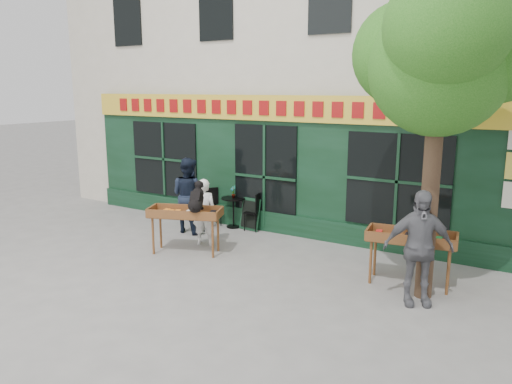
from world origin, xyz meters
TOP-DOWN VIEW (x-y plane):
  - ground at (0.00, 0.00)m, footprint 80.00×80.00m
  - building at (0.00, 5.97)m, footprint 14.00×7.26m
  - street_tree at (4.34, 0.36)m, footprint 3.05×2.90m
  - book_cart_center at (-0.58, -0.01)m, footprint 1.62×1.12m
  - dog at (-0.23, -0.06)m, footprint 0.53×0.68m
  - woman at (-0.58, 0.64)m, footprint 0.64×0.54m
  - book_cart_right at (3.95, 0.70)m, footprint 1.57×0.83m
  - man_right at (4.25, -0.05)m, footprint 1.20×0.94m
  - bistro_table at (-0.83, 2.17)m, footprint 0.60×0.60m
  - bistro_chair_left at (-1.45, 2.13)m, footprint 0.51×0.51m
  - bistro_chair_right at (-0.19, 2.21)m, footprint 0.41×0.40m
  - potted_plant at (-0.83, 2.17)m, footprint 0.19×0.16m
  - man_left at (-1.53, 1.27)m, footprint 0.92×0.73m
  - chalkboard at (-0.35, 2.19)m, footprint 0.58×0.25m

SIDE VIEW (x-z plane):
  - ground at x=0.00m, z-range 0.00..0.00m
  - chalkboard at x=-0.35m, z-range 0.01..0.79m
  - bistro_table at x=-0.83m, z-range 0.16..0.92m
  - bistro_chair_left at x=-1.45m, z-range 0.08..1.03m
  - bistro_chair_right at x=-0.19m, z-range 0.08..1.03m
  - woman at x=-0.58m, z-range 0.00..1.51m
  - book_cart_center at x=-0.58m, z-range 0.33..1.32m
  - book_cart_right at x=3.95m, z-range 0.33..1.32m
  - man_left at x=-1.53m, z-range 0.00..1.84m
  - potted_plant at x=-0.83m, z-range 0.77..1.07m
  - man_right at x=4.25m, z-range 0.00..1.90m
  - dog at x=-0.23m, z-range 0.99..1.59m
  - street_tree at x=4.34m, z-range 1.31..6.91m
  - building at x=0.00m, z-range -0.03..9.97m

